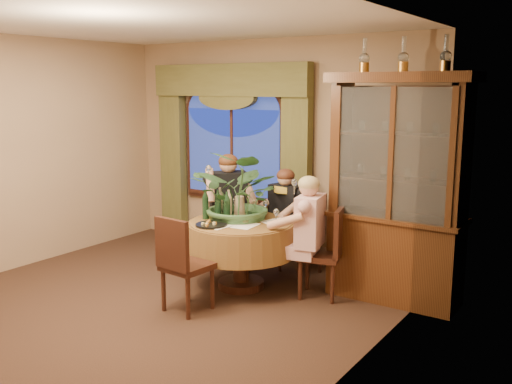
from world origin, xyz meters
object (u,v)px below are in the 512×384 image
Objects in this scene: oil_lamp_center at (404,54)px; wine_bottle_0 at (218,204)px; oil_lamp_right at (446,53)px; wine_bottle_5 at (205,204)px; wine_bottle_3 at (230,202)px; centerpiece_plant at (242,161)px; stoneware_vase at (240,207)px; china_cabinet at (397,190)px; chair_front_left at (187,264)px; olive_bowl at (244,221)px; chair_back at (233,228)px; chair_right at (320,253)px; chair_back_right at (300,233)px; wine_bottle_2 at (220,202)px; person_pink at (310,237)px; person_scarf at (286,220)px; oil_lamp_left at (365,55)px; wine_bottle_4 at (227,207)px; dining_table at (241,255)px; wine_bottle_1 at (229,204)px; person_back at (228,210)px.

oil_lamp_center is 2.49m from wine_bottle_0.
wine_bottle_5 is (-2.34, -0.71, -1.59)m from oil_lamp_right.
centerpiece_plant is at bearing -10.63° from wine_bottle_3.
wine_bottle_3 is (-0.16, 0.04, 0.04)m from stoneware_vase.
china_cabinet reaches higher than chair_front_left.
wine_bottle_0 reaches higher than olive_bowl.
china_cabinet is at bearing 138.00° from chair_back.
chair_right is 1.00× the size of chair_back_right.
oil_lamp_right reaches higher than wine_bottle_5.
wine_bottle_2 and wine_bottle_5 have the same top height.
person_pink is 0.89m from person_scarf.
chair_front_left is at bearing -78.57° from wine_bottle_3.
person_pink is 1.10m from wine_bottle_0.
person_scarf is at bearing 170.17° from oil_lamp_left.
chair_back is at bearing 101.05° from wine_bottle_5.
chair_back_right is 1.09m from wine_bottle_4.
chair_right is at bearing 13.85° from wine_bottle_0.
wine_bottle_0 is 1.00× the size of wine_bottle_5.
wine_bottle_4 and wine_bottle_5 have the same top height.
chair_right is (-0.68, -0.36, -2.03)m from oil_lamp_center.
person_pink is at bearing 12.91° from dining_table.
olive_bowl is (-0.69, -0.23, 0.13)m from person_pink.
olive_bowl is at bearing 6.83° from wine_bottle_5.
wine_bottle_3 is (-0.19, 0.04, -0.49)m from centerpiece_plant.
stoneware_vase is at bearing 96.43° from chair_front_left.
person_pink is 3.95× the size of wine_bottle_1.
centerpiece_plant is at bearing -163.05° from oil_lamp_center.
dining_table is 0.83m from chair_front_left.
chair_right is 1.37m from wine_bottle_5.
person_pink is (-0.76, -0.43, -1.86)m from oil_lamp_center.
wine_bottle_5 is at bearing -147.67° from wine_bottle_1.
centerpiece_plant reaches higher than person_back.
oil_lamp_left is 1.34× the size of stoneware_vase.
person_scarf is (0.18, 1.60, 0.15)m from chair_front_left.
wine_bottle_2 is at bearing -177.53° from stoneware_vase.
olive_bowl is 0.50m from wine_bottle_5.
centerpiece_plant is at bearing 71.74° from wine_bottle_4.
wine_bottle_1 is 0.19m from wine_bottle_2.
chair_front_left is 0.68× the size of person_back.
centerpiece_plant is at bearing 33.72° from wine_bottle_5.
centerpiece_plant is 3.50× the size of wine_bottle_2.
oil_lamp_left reaches higher than wine_bottle_1.
person_scarf reaches higher than wine_bottle_3.
centerpiece_plant is (-0.83, -0.06, 0.75)m from person_pink.
person_back is at bearing 139.12° from centerpiece_plant.
wine_bottle_5 is (-0.48, -0.06, 0.14)m from olive_bowl.
dining_table is 0.52m from stoneware_vase.
dining_table is 0.99× the size of person_scarf.
chair_front_left is at bearing -138.16° from oil_lamp_center.
person_pink is at bearing 11.36° from wine_bottle_0.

